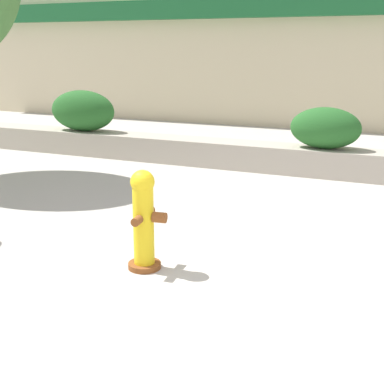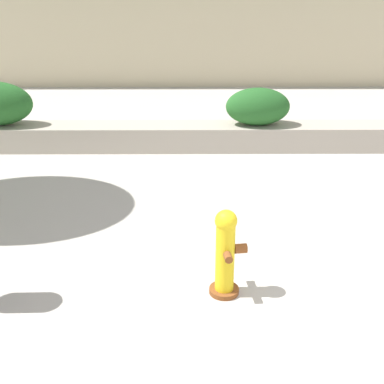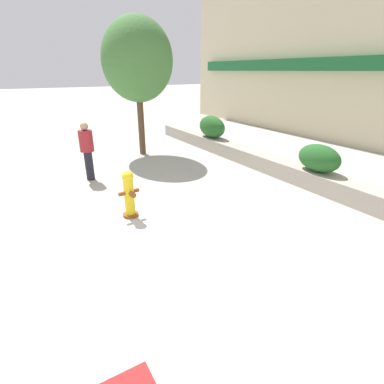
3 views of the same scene
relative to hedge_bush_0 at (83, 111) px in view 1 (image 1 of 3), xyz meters
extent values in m
plane|color=#B2ADA3|center=(5.25, -6.00, -0.94)|extent=(120.00, 120.00, 0.00)
cube|color=#195B2D|center=(5.25, 5.32, 2.42)|extent=(27.00, 0.36, 0.56)
cube|color=#ADA393|center=(5.25, 0.00, -0.69)|extent=(18.00, 0.70, 0.50)
ellipsoid|color=#235B23|center=(0.00, 0.00, 0.00)|extent=(1.56, 0.70, 0.89)
ellipsoid|color=#235B23|center=(5.24, 0.00, -0.07)|extent=(1.28, 0.70, 0.75)
cylinder|color=brown|center=(4.29, -5.10, -0.91)|extent=(0.39, 0.39, 0.06)
cylinder|color=gold|center=(4.29, -5.10, -0.46)|extent=(0.24, 0.24, 0.85)
sphere|color=gold|center=(4.29, -5.10, 0.01)|extent=(0.25, 0.25, 0.25)
cylinder|color=brown|center=(4.47, -5.08, -0.36)|extent=(0.15, 0.13, 0.11)
cylinder|color=brown|center=(4.31, -5.28, -0.36)|extent=(0.10, 0.14, 0.09)
cylinder|color=brown|center=(4.27, -4.93, -0.36)|extent=(0.10, 0.14, 0.09)
camera|label=1|loc=(6.89, -9.78, 1.36)|focal=50.00mm
camera|label=2|loc=(3.88, -10.38, 2.74)|focal=50.00mm
camera|label=3|loc=(10.32, -7.02, 2.16)|focal=28.00mm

